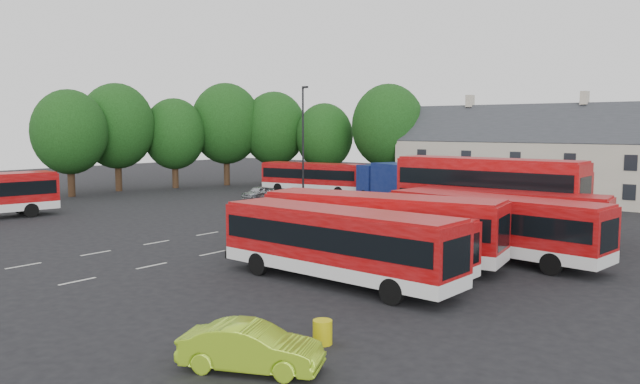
{
  "coord_description": "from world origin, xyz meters",
  "views": [
    {
      "loc": [
        30.62,
        -28.57,
        6.91
      ],
      "look_at": [
        2.61,
        6.43,
        2.2
      ],
      "focal_mm": 35.0,
      "sensor_mm": 36.0,
      "label": 1
    }
  ],
  "objects_px": {
    "silver_car": "(258,193)",
    "bus_dd_south": "(488,191)",
    "box_truck": "(395,181)",
    "lamppost": "(303,138)",
    "lime_car": "(251,347)",
    "grit_bin": "(323,332)",
    "bus_row_a": "(337,239)"
  },
  "relations": [
    {
      "from": "lime_car",
      "to": "bus_row_a",
      "type": "bearing_deg",
      "value": -1.97
    },
    {
      "from": "silver_car",
      "to": "bus_dd_south",
      "type": "bearing_deg",
      "value": -10.81
    },
    {
      "from": "box_truck",
      "to": "lamppost",
      "type": "relative_size",
      "value": 0.8
    },
    {
      "from": "bus_dd_south",
      "to": "silver_car",
      "type": "xyz_separation_m",
      "value": [
        -25.34,
        4.99,
        -2.18
      ]
    },
    {
      "from": "grit_bin",
      "to": "lamppost",
      "type": "bearing_deg",
      "value": 131.02
    },
    {
      "from": "bus_dd_south",
      "to": "lamppost",
      "type": "distance_m",
      "value": 25.52
    },
    {
      "from": "bus_row_a",
      "to": "grit_bin",
      "type": "bearing_deg",
      "value": -54.22
    },
    {
      "from": "silver_car",
      "to": "grit_bin",
      "type": "xyz_separation_m",
      "value": [
        29.71,
        -27.51,
        -0.22
      ]
    },
    {
      "from": "lime_car",
      "to": "grit_bin",
      "type": "height_order",
      "value": "lime_car"
    },
    {
      "from": "silver_car",
      "to": "grit_bin",
      "type": "relative_size",
      "value": 4.62
    },
    {
      "from": "silver_car",
      "to": "bus_row_a",
      "type": "bearing_deg",
      "value": -39.34
    },
    {
      "from": "box_truck",
      "to": "grit_bin",
      "type": "bearing_deg",
      "value": -39.94
    },
    {
      "from": "lime_car",
      "to": "silver_car",
      "type": "bearing_deg",
      "value": 18.76
    },
    {
      "from": "bus_dd_south",
      "to": "grit_bin",
      "type": "relative_size",
      "value": 15.38
    },
    {
      "from": "bus_dd_south",
      "to": "lime_car",
      "type": "distance_m",
      "value": 25.9
    },
    {
      "from": "bus_row_a",
      "to": "bus_dd_south",
      "type": "relative_size",
      "value": 0.98
    },
    {
      "from": "box_truck",
      "to": "lamppost",
      "type": "distance_m",
      "value": 11.07
    },
    {
      "from": "lime_car",
      "to": "box_truck",
      "type": "bearing_deg",
      "value": 0.7
    },
    {
      "from": "bus_dd_south",
      "to": "lamppost",
      "type": "xyz_separation_m",
      "value": [
        -23.5,
        9.5,
        2.99
      ]
    },
    {
      "from": "bus_dd_south",
      "to": "lamppost",
      "type": "height_order",
      "value": "lamppost"
    },
    {
      "from": "box_truck",
      "to": "lime_car",
      "type": "bearing_deg",
      "value": -42.32
    },
    {
      "from": "silver_car",
      "to": "lamppost",
      "type": "height_order",
      "value": "lamppost"
    },
    {
      "from": "lime_car",
      "to": "grit_bin",
      "type": "relative_size",
      "value": 5.23
    },
    {
      "from": "bus_row_a",
      "to": "box_truck",
      "type": "relative_size",
      "value": 1.35
    },
    {
      "from": "bus_row_a",
      "to": "bus_dd_south",
      "type": "distance_m",
      "value": 16.1
    },
    {
      "from": "box_truck",
      "to": "lime_car",
      "type": "xyz_separation_m",
      "value": [
        17.19,
        -35.3,
        -1.38
      ]
    },
    {
      "from": "bus_row_a",
      "to": "silver_car",
      "type": "xyz_separation_m",
      "value": [
        -25.4,
        21.06,
        -1.38
      ]
    },
    {
      "from": "box_truck",
      "to": "lime_car",
      "type": "relative_size",
      "value": 2.14
    },
    {
      "from": "silver_car",
      "to": "grit_bin",
      "type": "distance_m",
      "value": 40.49
    },
    {
      "from": "bus_dd_south",
      "to": "grit_bin",
      "type": "xyz_separation_m",
      "value": [
        4.37,
        -22.53,
        -2.4
      ]
    },
    {
      "from": "bus_row_a",
      "to": "lime_car",
      "type": "height_order",
      "value": "bus_row_a"
    },
    {
      "from": "box_truck",
      "to": "lime_car",
      "type": "distance_m",
      "value": 39.28
    }
  ]
}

